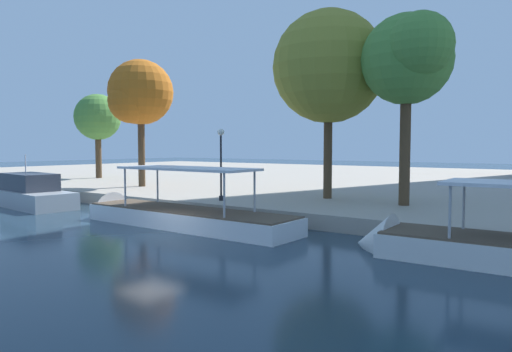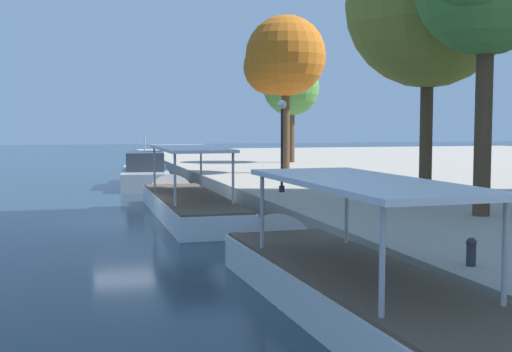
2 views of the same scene
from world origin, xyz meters
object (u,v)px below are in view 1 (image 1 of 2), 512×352
lamp_post (221,155)px  tree_1 (330,63)px  tour_boat_1 (174,219)px  tree_0 (140,94)px  motor_yacht_0 (21,195)px  tree_3 (97,118)px  tree_2 (409,56)px

lamp_post → tree_1: 9.02m
tour_boat_1 → tree_0: size_ratio=1.32×
motor_yacht_0 → lamp_post: 15.24m
tree_3 → tree_0: bearing=-20.2°
tour_boat_1 → tree_0: bearing=-33.9°
tree_0 → tree_2: tree_2 is taller
lamp_post → tree_0: bearing=161.8°
tour_boat_1 → tree_3: (-24.72, 13.09, 6.78)m
tour_boat_1 → lamp_post: size_ratio=3.13×
tree_0 → tree_1: 16.84m
lamp_post → tree_0: tree_0 is taller
tour_boat_1 → tree_3: tree_3 is taller
motor_yacht_0 → tree_1: size_ratio=0.94×
tree_0 → lamp_post: bearing=-18.2°
tree_1 → tree_2: size_ratio=1.12×
motor_yacht_0 → tree_0: 12.02m
motor_yacht_0 → tour_boat_1: bearing=-173.3°
tree_0 → tree_1: tree_1 is taller
tour_boat_1 → tree_2: bearing=-135.9°
motor_yacht_0 → tree_2: 27.07m
tour_boat_1 → lamp_post: lamp_post is taller
motor_yacht_0 → tree_3: size_ratio=1.27×
tree_2 → motor_yacht_0: bearing=-159.3°
tree_0 → tree_3: 12.73m
tour_boat_1 → tree_1: tree_1 is taller
motor_yacht_0 → tour_boat_1: 14.89m
lamp_post → tree_3: size_ratio=0.50×
motor_yacht_0 → tour_boat_1: (14.88, 0.28, -0.37)m
tree_1 → tree_2: tree_1 is taller
motor_yacht_0 → tree_0: bearing=-97.1°
motor_yacht_0 → tree_3: tree_3 is taller
lamp_post → tree_3: tree_3 is taller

